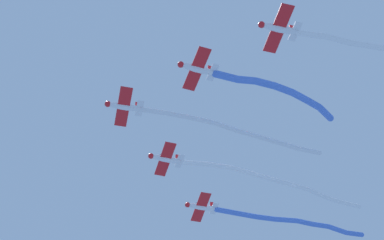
% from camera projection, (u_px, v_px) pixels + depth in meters
% --- Properties ---
extents(airplane_lead, '(6.33, 4.89, 1.58)m').
position_uv_depth(airplane_lead, '(124.00, 106.00, 75.04)').
color(airplane_lead, white).
extents(smoke_trail_lead, '(7.28, 23.11, 1.29)m').
position_uv_depth(smoke_trail_lead, '(234.00, 130.00, 77.46)').
color(smoke_trail_lead, white).
extents(airplane_left_wing, '(6.40, 4.89, 1.58)m').
position_uv_depth(airplane_left_wing, '(197.00, 69.00, 71.22)').
color(airplane_left_wing, white).
extents(smoke_trail_left_wing, '(3.16, 18.57, 3.86)m').
position_uv_depth(smoke_trail_left_wing, '(281.00, 92.00, 75.28)').
color(smoke_trail_left_wing, '#4C75DB').
extents(airplane_right_wing, '(6.38, 4.90, 1.58)m').
position_uv_depth(airplane_right_wing, '(165.00, 159.00, 81.50)').
color(airplane_right_wing, white).
extents(smoke_trail_right_wing, '(5.27, 29.09, 3.66)m').
position_uv_depth(smoke_trail_right_wing, '(279.00, 183.00, 86.60)').
color(smoke_trail_right_wing, white).
extents(airplane_slot, '(6.36, 4.90, 1.58)m').
position_uv_depth(airplane_slot, '(279.00, 28.00, 67.19)').
color(airplane_slot, white).
extents(airplane_trail, '(6.35, 4.90, 1.58)m').
position_uv_depth(airplane_trail, '(201.00, 207.00, 87.53)').
color(airplane_trail, white).
extents(smoke_trail_trail, '(6.03, 24.63, 3.53)m').
position_uv_depth(smoke_trail_trail, '(294.00, 222.00, 91.51)').
color(smoke_trail_trail, '#4C75DB').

